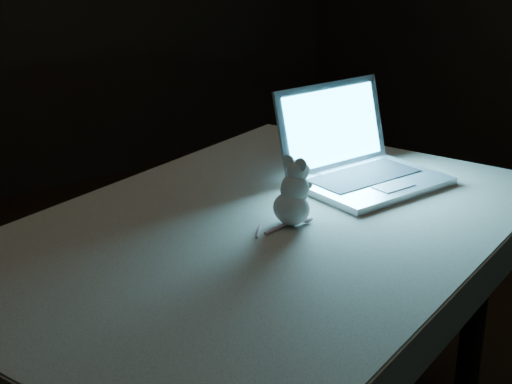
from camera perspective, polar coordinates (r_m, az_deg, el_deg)
table at (r=2.07m, az=0.48°, el=-12.80°), size 1.70×1.37×0.79m
tablecloth at (r=1.95m, az=3.03°, el=-3.48°), size 1.80×1.43×0.11m
laptop at (r=2.13m, az=9.12°, el=3.97°), size 0.41×0.37×0.27m
plush_mouse at (r=1.85m, az=2.75°, el=0.03°), size 0.13×0.13×0.17m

